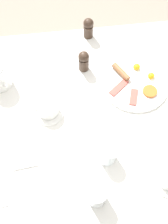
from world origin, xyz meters
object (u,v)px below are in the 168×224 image
object	(u,v)px
pepper_grinder	(84,61)
teacup_with_saucer_right	(48,109)
water_glass_short	(108,154)
breakfast_plate	(135,82)
napkin_folded	(23,153)
salt_grinder	(88,28)
water_glass_tall	(96,195)
spoon_for_tea	(162,135)
fork_by_plate	(96,121)
knife_by_plate	(52,57)

from	to	relation	value
pepper_grinder	teacup_with_saucer_right	bearing A→B (deg)	-40.24
water_glass_short	pepper_grinder	world-z (taller)	pepper_grinder
breakfast_plate	napkin_folded	bearing A→B (deg)	-62.11
teacup_with_saucer_right	pepper_grinder	bearing A→B (deg)	139.76
teacup_with_saucer_right	salt_grinder	bearing A→B (deg)	151.03
teacup_with_saucer_right	water_glass_tall	world-z (taller)	water_glass_tall
water_glass_tall	pepper_grinder	world-z (taller)	pepper_grinder
water_glass_short	spoon_for_tea	size ratio (longest dim) A/B	0.60
salt_grinder	fork_by_plate	distance (m)	0.49
pepper_grinder	spoon_for_tea	xyz separation A→B (m)	(0.38, 0.27, -0.05)
breakfast_plate	pepper_grinder	world-z (taller)	pepper_grinder
napkin_folded	spoon_for_tea	size ratio (longest dim) A/B	0.88
pepper_grinder	knife_by_plate	bearing A→B (deg)	-121.42
teacup_with_saucer_right	fork_by_plate	xyz separation A→B (m)	(0.07, 0.19, -0.03)
water_glass_short	fork_by_plate	size ratio (longest dim) A/B	0.60
water_glass_short	water_glass_tall	bearing A→B (deg)	-24.32
fork_by_plate	pepper_grinder	bearing A→B (deg)	-177.25
fork_by_plate	teacup_with_saucer_right	bearing A→B (deg)	-110.25
salt_grinder	breakfast_plate	bearing A→B (deg)	28.15
teacup_with_saucer_right	pepper_grinder	size ratio (longest dim) A/B	1.28
pepper_grinder	napkin_folded	xyz separation A→B (m)	(0.38, -0.29, -0.05)
spoon_for_tea	pepper_grinder	bearing A→B (deg)	-144.30
salt_grinder	pepper_grinder	bearing A→B (deg)	-13.78
pepper_grinder	napkin_folded	bearing A→B (deg)	-37.03
water_glass_short	napkin_folded	size ratio (longest dim) A/B	0.68
pepper_grinder	knife_by_plate	xyz separation A→B (m)	(-0.09, -0.14, -0.05)
fork_by_plate	knife_by_plate	bearing A→B (deg)	-157.25
salt_grinder	napkin_folded	xyz separation A→B (m)	(0.58, -0.34, -0.05)
napkin_folded	spoon_for_tea	bearing A→B (deg)	90.29
pepper_grinder	spoon_for_tea	bearing A→B (deg)	35.70
breakfast_plate	pepper_grinder	distance (m)	0.25
salt_grinder	spoon_for_tea	distance (m)	0.63
teacup_with_saucer_right	water_glass_tall	bearing A→B (deg)	21.09
water_glass_tall	salt_grinder	size ratio (longest dim) A/B	0.92
water_glass_short	fork_by_plate	xyz separation A→B (m)	(-0.16, -0.02, -0.04)
spoon_for_tea	salt_grinder	bearing A→B (deg)	-158.91
fork_by_plate	knife_by_plate	size ratio (longest dim) A/B	0.67
salt_grinder	knife_by_plate	xyz separation A→B (m)	(0.11, -0.19, -0.05)
water_glass_tall	pepper_grinder	distance (m)	0.59
water_glass_short	pepper_grinder	distance (m)	0.45
breakfast_plate	spoon_for_tea	size ratio (longest dim) A/B	1.99
water_glass_short	salt_grinder	xyz separation A→B (m)	(-0.65, 0.02, 0.01)
breakfast_plate	water_glass_tall	xyz separation A→B (m)	(0.48, -0.25, 0.04)
salt_grinder	spoon_for_tea	world-z (taller)	salt_grinder
teacup_with_saucer_right	fork_by_plate	size ratio (longest dim) A/B	0.90
water_glass_tall	spoon_for_tea	world-z (taller)	water_glass_tall
breakfast_plate	teacup_with_saucer_right	xyz separation A→B (m)	(0.10, -0.40, 0.02)
spoon_for_tea	knife_by_plate	bearing A→B (deg)	-138.40
water_glass_short	teacup_with_saucer_right	bearing A→B (deg)	-137.77
pepper_grinder	breakfast_plate	bearing A→B (deg)	62.21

